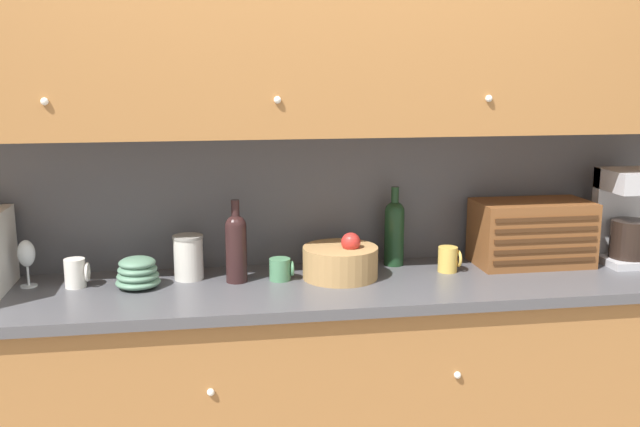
{
  "coord_description": "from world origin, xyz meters",
  "views": [
    {
      "loc": [
        -0.43,
        -2.89,
        1.7
      ],
      "look_at": [
        0.0,
        -0.21,
        1.15
      ],
      "focal_mm": 40.0,
      "sensor_mm": 36.0,
      "label": 1
    }
  ],
  "objects": [
    {
      "name": "upper_cabinets",
      "position": [
        0.16,
        -0.19,
        1.84
      ],
      "size": [
        3.53,
        0.4,
        0.77
      ],
      "color": "#A36B38",
      "rests_on": "backsplash_panel"
    },
    {
      "name": "second_wine_bottle",
      "position": [
        0.33,
        -0.1,
        1.05
      ],
      "size": [
        0.08,
        0.08,
        0.33
      ],
      "color": "#19381E",
      "rests_on": "counter_unit"
    },
    {
      "name": "mug_patterned_third",
      "position": [
        0.52,
        -0.23,
        0.95
      ],
      "size": [
        0.09,
        0.08,
        0.1
      ],
      "color": "gold",
      "rests_on": "counter_unit"
    },
    {
      "name": "bowl_stack_on_counter",
      "position": [
        -0.7,
        -0.26,
        0.96
      ],
      "size": [
        0.17,
        0.17,
        0.12
      ],
      "color": "slate",
      "rests_on": "counter_unit"
    },
    {
      "name": "wine_bottle",
      "position": [
        -0.33,
        -0.23,
        1.05
      ],
      "size": [
        0.08,
        0.08,
        0.32
      ],
      "color": "black",
      "rests_on": "counter_unit"
    },
    {
      "name": "counter_unit",
      "position": [
        0.0,
        -0.29,
        0.45
      ],
      "size": [
        3.55,
        0.62,
        0.9
      ],
      "color": "#A36B38",
      "rests_on": "ground_plane"
    },
    {
      "name": "wall_back",
      "position": [
        0.0,
        0.03,
        1.3
      ],
      "size": [
        5.93,
        0.06,
        2.6
      ],
      "color": "silver",
      "rests_on": "ground_plane"
    },
    {
      "name": "wine_glass",
      "position": [
        -1.11,
        -0.18,
        1.02
      ],
      "size": [
        0.06,
        0.06,
        0.18
      ],
      "color": "silver",
      "rests_on": "counter_unit"
    },
    {
      "name": "mug_blue_second",
      "position": [
        -0.93,
        -0.21,
        0.96
      ],
      "size": [
        0.09,
        0.08,
        0.11
      ],
      "color": "silver",
      "rests_on": "counter_unit"
    },
    {
      "name": "bread_box",
      "position": [
        0.9,
        -0.17,
        1.04
      ],
      "size": [
        0.47,
        0.26,
        0.27
      ],
      "color": "brown",
      "rests_on": "counter_unit"
    },
    {
      "name": "fruit_basket",
      "position": [
        0.08,
        -0.25,
        0.97
      ],
      "size": [
        0.29,
        0.29,
        0.18
      ],
      "color": "#A87F4C",
      "rests_on": "counter_unit"
    },
    {
      "name": "storage_canister",
      "position": [
        -0.51,
        -0.17,
        0.99
      ],
      "size": [
        0.12,
        0.12,
        0.17
      ],
      "color": "silver",
      "rests_on": "counter_unit"
    },
    {
      "name": "mug",
      "position": [
        -0.16,
        -0.24,
        0.94
      ],
      "size": [
        0.09,
        0.08,
        0.09
      ],
      "color": "#4C845B",
      "rests_on": "counter_unit"
    },
    {
      "name": "backsplash_panel",
      "position": [
        0.0,
        -0.01,
        1.18
      ],
      "size": [
        3.53,
        0.01,
        0.56
      ],
      "color": "#4C4C51",
      "rests_on": "counter_unit"
    },
    {
      "name": "coffee_maker",
      "position": [
        1.3,
        -0.21,
        1.1
      ],
      "size": [
        0.22,
        0.23,
        0.4
      ],
      "color": "#B7B7BC",
      "rests_on": "counter_unit"
    }
  ]
}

